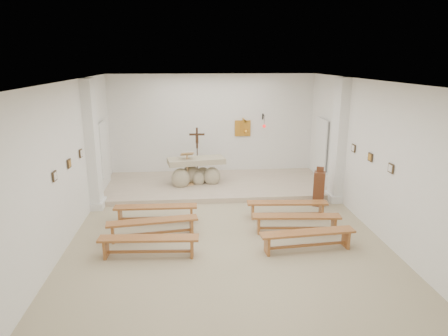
{
  "coord_description": "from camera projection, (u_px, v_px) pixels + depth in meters",
  "views": [
    {
      "loc": [
        -0.77,
        -8.65,
        3.95
      ],
      "look_at": [
        0.11,
        1.6,
        1.15
      ],
      "focal_mm": 32.0,
      "sensor_mm": 36.0,
      "label": 1
    }
  ],
  "objects": [
    {
      "name": "bench_left_second",
      "position": [
        153.0,
        224.0,
        9.08
      ],
      "size": [
        2.08,
        0.61,
        0.43
      ],
      "rotation": [
        0.0,
        0.0,
        0.14
      ],
      "color": "#A35F2F",
      "rests_on": "ground"
    },
    {
      "name": "radiator_left",
      "position": [
        100.0,
        190.0,
        11.65
      ],
      "size": [
        0.1,
        0.85,
        0.52
      ],
      "primitive_type": "cube",
      "color": "silver",
      "rests_on": "ground"
    },
    {
      "name": "station_frame_left_front",
      "position": [
        55.0,
        176.0,
        7.9
      ],
      "size": [
        0.03,
        0.2,
        0.2
      ],
      "primitive_type": "cube",
      "color": "#3C2C1A",
      "rests_on": "wall_left"
    },
    {
      "name": "potted_plant",
      "position": [
        182.0,
        176.0,
        12.6
      ],
      "size": [
        0.57,
        0.53,
        0.51
      ],
      "primitive_type": "imported",
      "rotation": [
        0.0,
        0.0,
        0.35
      ],
      "color": "#326227",
      "rests_on": "sanctuary_platform"
    },
    {
      "name": "lectern",
      "position": [
        187.0,
        168.0,
        12.41
      ],
      "size": [
        0.44,
        0.39,
        1.09
      ],
      "rotation": [
        0.0,
        0.0,
        0.19
      ],
      "color": "tan",
      "rests_on": "sanctuary_platform"
    },
    {
      "name": "bench_right_front",
      "position": [
        287.0,
        206.0,
        10.23
      ],
      "size": [
        2.07,
        0.47,
        0.43
      ],
      "rotation": [
        0.0,
        0.0,
        -0.07
      ],
      "color": "#A35F2F",
      "rests_on": "ground"
    },
    {
      "name": "wall_left",
      "position": [
        65.0,
        164.0,
        8.66
      ],
      "size": [
        0.02,
        10.0,
        3.5
      ],
      "primitive_type": "cube",
      "color": "white",
      "rests_on": "ground"
    },
    {
      "name": "gold_wall_relief",
      "position": [
        243.0,
        128.0,
        13.83
      ],
      "size": [
        0.55,
        0.04,
        0.55
      ],
      "primitive_type": "cube",
      "color": "gold",
      "rests_on": "wall_back"
    },
    {
      "name": "bench_right_third",
      "position": [
        308.0,
        236.0,
        8.47
      ],
      "size": [
        2.07,
        0.51,
        0.43
      ],
      "rotation": [
        0.0,
        0.0,
        0.09
      ],
      "color": "#A35F2F",
      "rests_on": "ground"
    },
    {
      "name": "sanctuary_platform",
      "position": [
        215.0,
        185.0,
        12.76
      ],
      "size": [
        6.98,
        3.0,
        0.15
      ],
      "primitive_type": "cube",
      "color": "#C4AF97",
      "rests_on": "ground"
    },
    {
      "name": "pilaster_left",
      "position": [
        92.0,
        145.0,
        10.6
      ],
      "size": [
        0.26,
        0.55,
        3.5
      ],
      "primitive_type": "cube",
      "color": "white",
      "rests_on": "ground"
    },
    {
      "name": "bench_left_front",
      "position": [
        156.0,
        210.0,
        9.95
      ],
      "size": [
        2.06,
        0.37,
        0.43
      ],
      "rotation": [
        0.0,
        0.0,
        -0.02
      ],
      "color": "#A35F2F",
      "rests_on": "ground"
    },
    {
      "name": "station_frame_left_rear",
      "position": [
        81.0,
        153.0,
        9.83
      ],
      "size": [
        0.03,
        0.2,
        0.2
      ],
      "primitive_type": "cube",
      "color": "#3C2C1A",
      "rests_on": "wall_left"
    },
    {
      "name": "station_frame_right_rear",
      "position": [
        353.0,
        148.0,
        10.4
      ],
      "size": [
        0.03,
        0.2,
        0.2
      ],
      "primitive_type": "cube",
      "color": "#3C2C1A",
      "rests_on": "wall_right"
    },
    {
      "name": "bench_left_third",
      "position": [
        149.0,
        242.0,
        8.2
      ],
      "size": [
        2.07,
        0.45,
        0.43
      ],
      "rotation": [
        0.0,
        0.0,
        -0.06
      ],
      "color": "#A35F2F",
      "rests_on": "ground"
    },
    {
      "name": "station_frame_right_front",
      "position": [
        391.0,
        168.0,
        8.48
      ],
      "size": [
        0.03,
        0.2,
        0.2
      ],
      "primitive_type": "cube",
      "color": "#3C2C1A",
      "rests_on": "wall_right"
    },
    {
      "name": "ceiling",
      "position": [
        225.0,
        82.0,
        8.5
      ],
      "size": [
        7.0,
        10.0,
        0.02
      ],
      "primitive_type": "cube",
      "color": "silver",
      "rests_on": "wall_back"
    },
    {
      "name": "bench_right_second",
      "position": [
        296.0,
        220.0,
        9.35
      ],
      "size": [
        2.07,
        0.5,
        0.43
      ],
      "rotation": [
        0.0,
        0.0,
        -0.09
      ],
      "color": "#A35F2F",
      "rests_on": "ground"
    },
    {
      "name": "wall_back",
      "position": [
        212.0,
        126.0,
        13.75
      ],
      "size": [
        7.0,
        0.02,
        3.5
      ],
      "primitive_type": "cube",
      "color": "white",
      "rests_on": "ground"
    },
    {
      "name": "pilaster_right",
      "position": [
        339.0,
        141.0,
        11.15
      ],
      "size": [
        0.26,
        0.55,
        3.5
      ],
      "primitive_type": "cube",
      "color": "white",
      "rests_on": "ground"
    },
    {
      "name": "station_frame_left_mid",
      "position": [
        69.0,
        163.0,
        8.87
      ],
      "size": [
        0.03,
        0.2,
        0.2
      ],
      "primitive_type": "cube",
      "color": "#3C2C1A",
      "rests_on": "wall_left"
    },
    {
      "name": "station_frame_right_mid",
      "position": [
        370.0,
        157.0,
        9.44
      ],
      "size": [
        0.03,
        0.2,
        0.2
      ],
      "primitive_type": "cube",
      "color": "#3C2C1A",
      "rests_on": "wall_right"
    },
    {
      "name": "wall_right",
      "position": [
        375.0,
        158.0,
        9.24
      ],
      "size": [
        0.02,
        10.0,
        3.5
      ],
      "primitive_type": "cube",
      "color": "white",
      "rests_on": "ground"
    },
    {
      "name": "donation_pedestal",
      "position": [
        319.0,
        188.0,
        11.08
      ],
      "size": [
        0.39,
        0.39,
        1.12
      ],
      "rotation": [
        0.0,
        0.0,
        -0.38
      ],
      "color": "#5D2F1A",
      "rests_on": "ground"
    },
    {
      "name": "altar",
      "position": [
        196.0,
        173.0,
        12.57
      ],
      "size": [
        1.85,
        0.98,
        0.91
      ],
      "rotation": [
        0.0,
        0.0,
        0.17
      ],
      "color": "tan",
      "rests_on": "sanctuary_platform"
    },
    {
      "name": "ground",
      "position": [
        225.0,
        233.0,
        9.41
      ],
      "size": [
        7.0,
        10.0,
        0.0
      ],
      "primitive_type": "cube",
      "color": "tan",
      "rests_on": "ground"
    },
    {
      "name": "crucifix_stand",
      "position": [
        197.0,
        149.0,
        13.16
      ],
      "size": [
        0.5,
        0.22,
        1.66
      ],
      "rotation": [
        0.0,
        0.0,
        -0.03
      ],
      "color": "#3C2313",
      "rests_on": "sanctuary_platform"
    },
    {
      "name": "sanctuary_lamp",
      "position": [
        264.0,
        125.0,
        13.61
      ],
      "size": [
        0.11,
        0.36,
        0.44
      ],
      "color": "black",
      "rests_on": "wall_back"
    },
    {
      "name": "radiator_right",
      "position": [
        329.0,
        184.0,
        12.22
      ],
      "size": [
        0.1,
        0.85,
        0.52
      ],
      "primitive_type": "cube",
      "color": "silver",
      "rests_on": "ground"
    }
  ]
}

